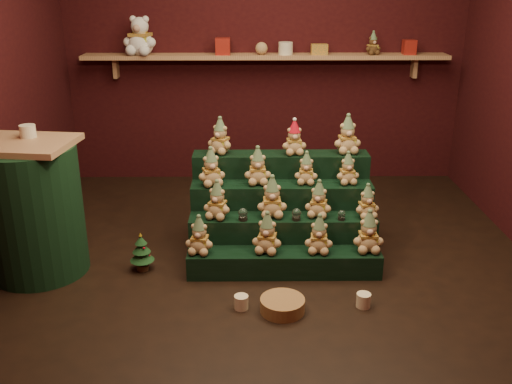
{
  "coord_description": "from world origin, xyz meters",
  "views": [
    {
      "loc": [
        -0.14,
        -3.85,
        2.04
      ],
      "look_at": [
        -0.11,
        0.25,
        0.48
      ],
      "focal_mm": 40.0,
      "sensor_mm": 36.0,
      "label": 1
    }
  ],
  "objects_px": {
    "mug_right": "(363,300)",
    "snow_globe_a": "(243,214)",
    "snow_globe_b": "(296,214)",
    "brown_bear": "(373,43)",
    "white_bear": "(140,30)",
    "snow_globe_c": "(342,215)",
    "side_table": "(33,209)",
    "mini_christmas_tree": "(142,252)",
    "wicker_basket": "(282,305)",
    "mug_left": "(241,302)",
    "riser_tier_front": "(284,263)"
  },
  "relations": [
    {
      "from": "mug_right",
      "to": "snow_globe_a",
      "type": "bearing_deg",
      "value": 142.75
    },
    {
      "from": "snow_globe_b",
      "to": "brown_bear",
      "type": "relative_size",
      "value": 0.42
    },
    {
      "from": "white_bear",
      "to": "snow_globe_c",
      "type": "bearing_deg",
      "value": -34.54
    },
    {
      "from": "snow_globe_a",
      "to": "white_bear",
      "type": "relative_size",
      "value": 0.2
    },
    {
      "from": "snow_globe_b",
      "to": "brown_bear",
      "type": "distance_m",
      "value": 2.28
    },
    {
      "from": "side_table",
      "to": "mini_christmas_tree",
      "type": "distance_m",
      "value": 0.82
    },
    {
      "from": "mug_right",
      "to": "wicker_basket",
      "type": "relative_size",
      "value": 0.33
    },
    {
      "from": "mug_right",
      "to": "wicker_basket",
      "type": "distance_m",
      "value": 0.54
    },
    {
      "from": "snow_globe_c",
      "to": "mug_left",
      "type": "distance_m",
      "value": 1.02
    },
    {
      "from": "snow_globe_a",
      "to": "snow_globe_b",
      "type": "xyz_separation_m",
      "value": [
        0.39,
        -0.0,
        -0.0
      ]
    },
    {
      "from": "snow_globe_b",
      "to": "brown_bear",
      "type": "xyz_separation_m",
      "value": [
        0.86,
        1.85,
        1.02
      ]
    },
    {
      "from": "mini_christmas_tree",
      "to": "mug_left",
      "type": "bearing_deg",
      "value": -35.79
    },
    {
      "from": "mug_right",
      "to": "mini_christmas_tree",
      "type": "bearing_deg",
      "value": 161.43
    },
    {
      "from": "snow_globe_a",
      "to": "snow_globe_c",
      "type": "bearing_deg",
      "value": -0.0
    },
    {
      "from": "side_table",
      "to": "wicker_basket",
      "type": "distance_m",
      "value": 1.9
    },
    {
      "from": "riser_tier_front",
      "to": "side_table",
      "type": "height_order",
      "value": "side_table"
    },
    {
      "from": "snow_globe_c",
      "to": "mini_christmas_tree",
      "type": "bearing_deg",
      "value": -176.58
    },
    {
      "from": "snow_globe_a",
      "to": "mug_right",
      "type": "bearing_deg",
      "value": -37.25
    },
    {
      "from": "riser_tier_front",
      "to": "snow_globe_b",
      "type": "xyz_separation_m",
      "value": [
        0.09,
        0.16,
        0.32
      ]
    },
    {
      "from": "mini_christmas_tree",
      "to": "brown_bear",
      "type": "relative_size",
      "value": 1.4
    },
    {
      "from": "snow_globe_c",
      "to": "side_table",
      "type": "height_order",
      "value": "side_table"
    },
    {
      "from": "mini_christmas_tree",
      "to": "mug_left",
      "type": "distance_m",
      "value": 0.92
    },
    {
      "from": "side_table",
      "to": "mug_left",
      "type": "xyz_separation_m",
      "value": [
        1.49,
        -0.54,
        -0.44
      ]
    },
    {
      "from": "snow_globe_b",
      "to": "mini_christmas_tree",
      "type": "relative_size",
      "value": 0.3
    },
    {
      "from": "riser_tier_front",
      "to": "wicker_basket",
      "type": "xyz_separation_m",
      "value": [
        -0.04,
        -0.5,
        -0.04
      ]
    },
    {
      "from": "snow_globe_a",
      "to": "mini_christmas_tree",
      "type": "distance_m",
      "value": 0.79
    },
    {
      "from": "snow_globe_a",
      "to": "white_bear",
      "type": "xyz_separation_m",
      "value": [
        -1.01,
        1.85,
        1.14
      ]
    },
    {
      "from": "snow_globe_c",
      "to": "wicker_basket",
      "type": "distance_m",
      "value": 0.88
    },
    {
      "from": "brown_bear",
      "to": "white_bear",
      "type": "bearing_deg",
      "value": 163.77
    },
    {
      "from": "snow_globe_c",
      "to": "brown_bear",
      "type": "relative_size",
      "value": 0.35
    },
    {
      "from": "snow_globe_c",
      "to": "snow_globe_b",
      "type": "bearing_deg",
      "value": 180.0
    },
    {
      "from": "riser_tier_front",
      "to": "brown_bear",
      "type": "relative_size",
      "value": 6.5
    },
    {
      "from": "side_table",
      "to": "mug_right",
      "type": "height_order",
      "value": "side_table"
    },
    {
      "from": "white_bear",
      "to": "mug_right",
      "type": "bearing_deg",
      "value": -41.37
    },
    {
      "from": "riser_tier_front",
      "to": "brown_bear",
      "type": "distance_m",
      "value": 2.59
    },
    {
      "from": "snow_globe_a",
      "to": "brown_bear",
      "type": "height_order",
      "value": "brown_bear"
    },
    {
      "from": "mug_left",
      "to": "white_bear",
      "type": "distance_m",
      "value": 3.06
    },
    {
      "from": "riser_tier_front",
      "to": "mini_christmas_tree",
      "type": "bearing_deg",
      "value": 176.05
    },
    {
      "from": "snow_globe_c",
      "to": "wicker_basket",
      "type": "xyz_separation_m",
      "value": [
        -0.46,
        -0.66,
        -0.35
      ]
    },
    {
      "from": "snow_globe_a",
      "to": "mug_left",
      "type": "height_order",
      "value": "snow_globe_a"
    },
    {
      "from": "white_bear",
      "to": "side_table",
      "type": "bearing_deg",
      "value": -91.85
    },
    {
      "from": "snow_globe_b",
      "to": "brown_bear",
      "type": "bearing_deg",
      "value": 65.01
    },
    {
      "from": "snow_globe_a",
      "to": "wicker_basket",
      "type": "height_order",
      "value": "snow_globe_a"
    },
    {
      "from": "riser_tier_front",
      "to": "mug_left",
      "type": "distance_m",
      "value": 0.55
    },
    {
      "from": "snow_globe_a",
      "to": "brown_bear",
      "type": "relative_size",
      "value": 0.43
    },
    {
      "from": "mug_left",
      "to": "brown_bear",
      "type": "relative_size",
      "value": 0.43
    },
    {
      "from": "snow_globe_b",
      "to": "snow_globe_a",
      "type": "bearing_deg",
      "value": 180.0
    },
    {
      "from": "riser_tier_front",
      "to": "white_bear",
      "type": "relative_size",
      "value": 3.03
    },
    {
      "from": "snow_globe_b",
      "to": "white_bear",
      "type": "relative_size",
      "value": 0.2
    },
    {
      "from": "side_table",
      "to": "brown_bear",
      "type": "relative_size",
      "value": 4.59
    }
  ]
}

